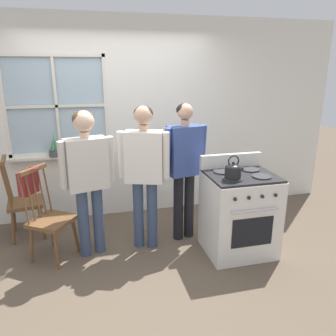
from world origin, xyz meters
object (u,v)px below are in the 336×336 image
at_px(chair_near_wall, 23,202).
at_px(potted_plant, 54,150).
at_px(person_adult_right, 184,161).
at_px(person_elderly_left, 87,169).
at_px(chair_by_window, 50,220).
at_px(person_teen_center, 144,165).
at_px(handbag, 28,182).
at_px(kettle, 233,170).
at_px(stove, 239,213).

bearing_deg(chair_near_wall, potted_plant, -56.74).
bearing_deg(person_adult_right, potted_plant, 138.65).
height_order(person_elderly_left, person_adult_right, person_adult_right).
distance_m(chair_by_window, person_adult_right, 1.64).
xyz_separation_m(chair_by_window, chair_near_wall, (-0.37, 0.59, 0.00)).
relative_size(person_teen_center, handbag, 5.39).
xyz_separation_m(person_elderly_left, person_adult_right, (1.11, 0.11, -0.01)).
height_order(chair_by_window, chair_near_wall, same).
relative_size(person_elderly_left, person_teen_center, 0.98).
relative_size(chair_by_window, kettle, 4.18).
height_order(chair_near_wall, kettle, kettle).
bearing_deg(person_adult_right, chair_near_wall, 152.98).
distance_m(chair_by_window, person_teen_center, 1.19).
height_order(potted_plant, handbag, potted_plant).
bearing_deg(handbag, person_teen_center, -6.75).
xyz_separation_m(chair_by_window, stove, (2.06, -0.37, 0.02)).
bearing_deg(chair_by_window, stove, -66.68).
xyz_separation_m(chair_near_wall, handbag, (0.17, -0.47, 0.41)).
relative_size(chair_near_wall, person_teen_center, 0.62).
distance_m(person_teen_center, stove, 1.19).
relative_size(chair_near_wall, potted_plant, 3.20).
distance_m(chair_near_wall, stove, 2.61).
relative_size(chair_near_wall, person_adult_right, 0.62).
xyz_separation_m(stove, handbag, (-2.25, 0.49, 0.39)).
xyz_separation_m(person_adult_right, handbag, (-1.74, 0.04, -0.13)).
xyz_separation_m(person_elderly_left, potted_plant, (-0.41, 0.96, 0.01)).
xyz_separation_m(chair_near_wall, person_adult_right, (1.91, -0.51, 0.54)).
distance_m(person_adult_right, stove, 0.86).
relative_size(potted_plant, handbag, 1.05).
xyz_separation_m(person_teen_center, handbag, (-1.24, 0.15, -0.15)).
height_order(kettle, potted_plant, potted_plant).
height_order(person_teen_center, stove, person_teen_center).
height_order(stove, potted_plant, potted_plant).
height_order(person_elderly_left, handbag, person_elderly_left).
distance_m(chair_near_wall, person_teen_center, 1.64).
bearing_deg(kettle, person_elderly_left, 161.96).
xyz_separation_m(chair_by_window, person_adult_right, (1.54, 0.08, 0.54)).
height_order(person_elderly_left, potted_plant, person_elderly_left).
bearing_deg(handbag, potted_plant, 75.34).
bearing_deg(person_teen_center, chair_by_window, -162.44).
height_order(stove, kettle, kettle).
bearing_deg(potted_plant, kettle, -37.49).
height_order(chair_by_window, stove, stove).
bearing_deg(person_elderly_left, person_teen_center, -14.73).
xyz_separation_m(person_elderly_left, kettle, (1.46, -0.47, 0.02)).
relative_size(person_adult_right, kettle, 6.70).
relative_size(person_adult_right, stove, 1.53).
height_order(person_teen_center, kettle, person_teen_center).
bearing_deg(kettle, person_adult_right, 120.91).
xyz_separation_m(chair_by_window, potted_plant, (0.02, 0.94, 0.56)).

